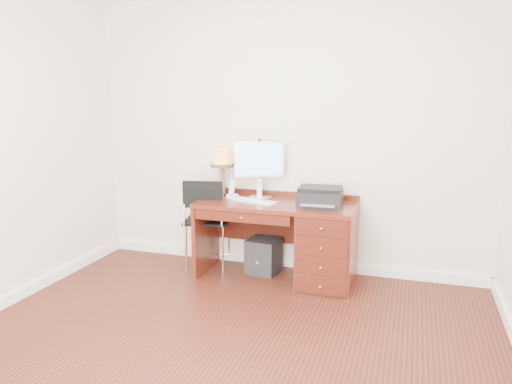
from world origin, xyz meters
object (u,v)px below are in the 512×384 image
(phone, at_px, (232,193))
(equipment_box, at_px, (264,256))
(printer, at_px, (320,197))
(chair, at_px, (205,215))
(monitor, at_px, (260,163))
(desk, at_px, (309,239))
(leg_lamp, at_px, (222,160))

(phone, height_order, equipment_box, phone)
(printer, xyz_separation_m, phone, (-0.89, 0.08, -0.03))
(chair, bearing_deg, equipment_box, -4.63)
(monitor, bearing_deg, phone, -178.54)
(monitor, bearing_deg, desk, -36.24)
(printer, height_order, phone, phone)
(leg_lamp, distance_m, equipment_box, 1.05)
(printer, distance_m, leg_lamp, 1.10)
(monitor, relative_size, printer, 1.34)
(desk, height_order, chair, chair)
(phone, xyz_separation_m, equipment_box, (0.32, 0.04, -0.63))
(leg_lamp, distance_m, chair, 0.58)
(leg_lamp, xyz_separation_m, chair, (-0.13, -0.16, -0.54))
(printer, bearing_deg, desk, 165.28)
(monitor, xyz_separation_m, equipment_box, (0.06, -0.06, -0.93))
(desk, distance_m, chair, 1.09)
(monitor, xyz_separation_m, printer, (0.63, -0.18, -0.27))
(printer, relative_size, equipment_box, 1.21)
(desk, bearing_deg, leg_lamp, 168.77)
(desk, bearing_deg, printer, -11.29)
(leg_lamp, bearing_deg, equipment_box, -11.03)
(monitor, distance_m, equipment_box, 0.93)
(monitor, height_order, printer, monitor)
(printer, xyz_separation_m, equipment_box, (-0.58, 0.12, -0.66))
(desk, bearing_deg, phone, 175.64)
(printer, xyz_separation_m, leg_lamp, (-1.04, 0.21, 0.27))
(printer, relative_size, chair, 0.45)
(leg_lamp, xyz_separation_m, phone, (0.15, -0.13, -0.30))
(monitor, xyz_separation_m, phone, (-0.26, -0.10, -0.30))
(desk, bearing_deg, equipment_box, 168.57)
(leg_lamp, height_order, chair, leg_lamp)
(monitor, relative_size, leg_lamp, 1.15)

